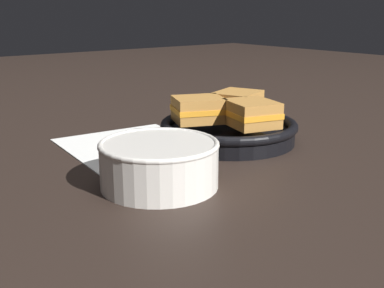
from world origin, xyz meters
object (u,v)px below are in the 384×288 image
at_px(skillet, 229,130).
at_px(sandwich_far_left, 199,109).
at_px(sandwich_near_left, 251,113).
at_px(spoon, 141,144).
at_px(soup_bowl, 159,161).
at_px(sandwich_near_right, 237,103).

xyz_separation_m(skillet, sandwich_far_left, (-0.03, -0.05, 0.04)).
bearing_deg(sandwich_far_left, sandwich_near_left, 31.31).
bearing_deg(spoon, soup_bowl, -7.97).
distance_m(soup_bowl, sandwich_near_right, 0.33).
bearing_deg(spoon, sandwich_near_left, 68.91).
xyz_separation_m(spoon, sandwich_far_left, (0.04, 0.11, 0.06)).
distance_m(soup_bowl, sandwich_far_left, 0.24).
relative_size(spoon, sandwich_near_right, 1.21).
xyz_separation_m(sandwich_near_left, sandwich_near_right, (-0.09, 0.05, 0.00)).
relative_size(sandwich_near_left, sandwich_far_left, 0.95).
bearing_deg(sandwich_far_left, soup_bowl, -52.28).
bearing_deg(sandwich_near_right, sandwich_near_left, -28.69).
bearing_deg(skillet, spoon, -111.74).
xyz_separation_m(soup_bowl, sandwich_far_left, (-0.15, 0.19, 0.03)).
height_order(sandwich_near_right, sandwich_far_left, same).
height_order(spoon, sandwich_far_left, sandwich_far_left).
relative_size(sandwich_near_right, sandwich_far_left, 0.99).
bearing_deg(sandwich_far_left, sandwich_near_right, 91.31).
bearing_deg(soup_bowl, sandwich_near_right, 117.10).
distance_m(spoon, sandwich_far_left, 0.13).
relative_size(skillet, sandwich_far_left, 2.96).
xyz_separation_m(sandwich_near_left, sandwich_far_left, (-0.09, -0.05, 0.00)).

